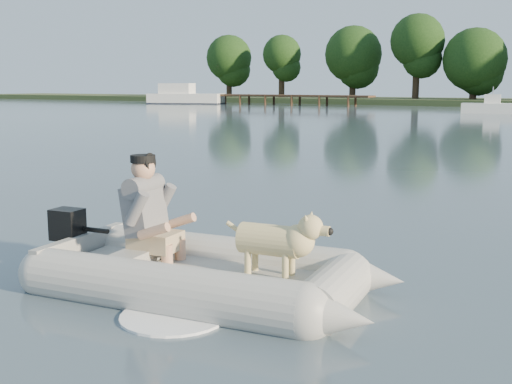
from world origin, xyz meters
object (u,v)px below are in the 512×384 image
Objects in this scene: dock at (287,100)px; cabin_cruiser at (186,94)px; dinghy at (205,232)px; man at (146,207)px; motorboat at (495,101)px; dog at (270,245)px.

dock is 11.48m from cabin_cruiser.
dinghy is 4.23× the size of man.
dinghy is 44.16m from motorboat.
dog is at bearing -68.48° from cabin_cruiser.
dinghy is at bearing -4.24° from man.
dock is 3.70× the size of dinghy.
dock is at bearing 111.26° from dog.
man is at bearing 180.00° from dog.
man is (26.17, -52.29, 0.31)m from dock.
man is at bearing 175.76° from dinghy.
dog is (27.59, -52.13, 0.03)m from dock.
motorboat is (32.89, -6.68, -0.18)m from cabin_cruiser.
cabin_cruiser is at bearing 119.93° from man.
dinghy is (26.91, -52.26, 0.12)m from dock.
dock is at bearing -7.43° from cabin_cruiser.
man is 62.94m from cabin_cruiser.
man is 0.14× the size of cabin_cruiser.
dinghy is 1.02× the size of motorboat.
man reaches higher than dinghy.
motorboat is at bearing 90.34° from dinghy.
motorboat is at bearing 91.23° from dog.
motorboat reaches higher than dinghy.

